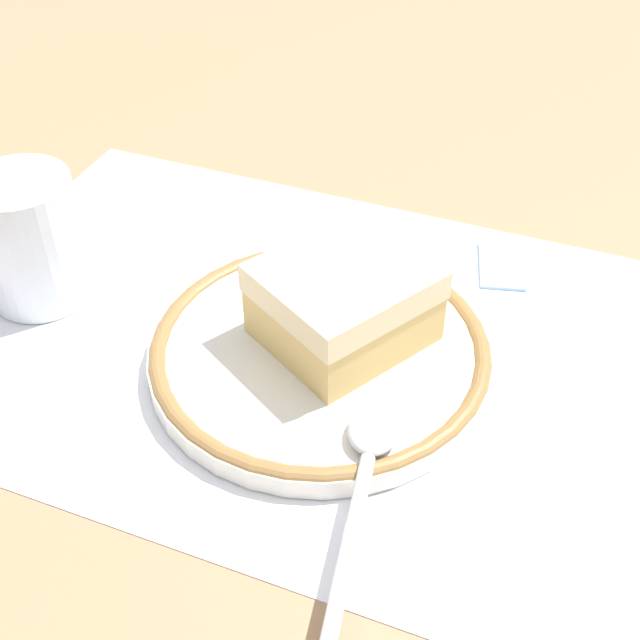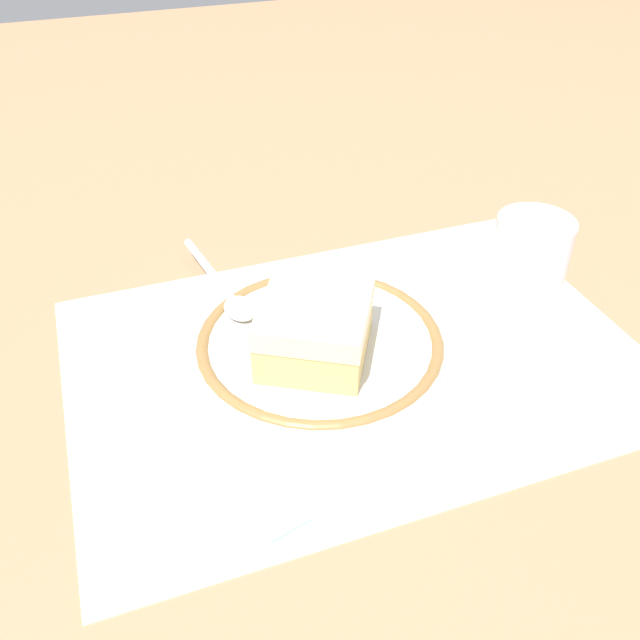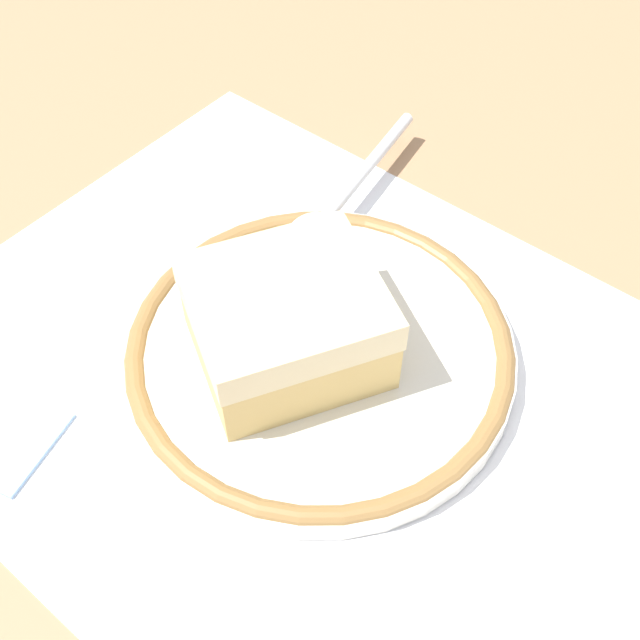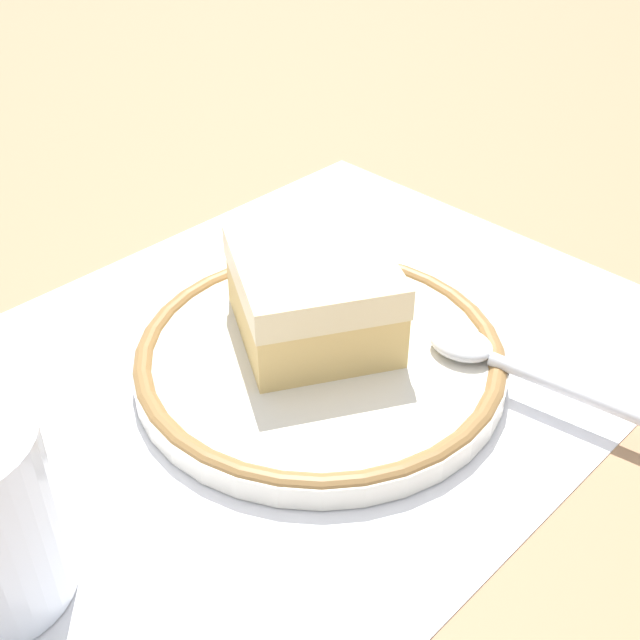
% 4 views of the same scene
% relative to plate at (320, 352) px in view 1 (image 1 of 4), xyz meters
% --- Properties ---
extents(ground_plane, '(2.40, 2.40, 0.00)m').
position_rel_plate_xyz_m(ground_plane, '(0.03, -0.01, -0.01)').
color(ground_plane, '#9E7551').
extents(placemat, '(0.45, 0.32, 0.00)m').
position_rel_plate_xyz_m(placemat, '(0.03, -0.01, -0.01)').
color(placemat, white).
rests_on(placemat, ground_plane).
extents(plate, '(0.20, 0.20, 0.02)m').
position_rel_plate_xyz_m(plate, '(0.00, 0.00, 0.00)').
color(plate, silver).
rests_on(plate, placemat).
extents(cake_slice, '(0.11, 0.12, 0.05)m').
position_rel_plate_xyz_m(cake_slice, '(-0.01, -0.01, 0.03)').
color(cake_slice, '#DBB76B').
rests_on(cake_slice, plate).
extents(spoon, '(0.04, 0.14, 0.01)m').
position_rel_plate_xyz_m(spoon, '(-0.06, 0.08, 0.01)').
color(spoon, silver).
rests_on(spoon, plate).
extents(cup, '(0.07, 0.07, 0.08)m').
position_rel_plate_xyz_m(cup, '(0.19, 0.00, 0.03)').
color(cup, silver).
rests_on(cup, placemat).
extents(napkin, '(0.13, 0.13, 0.00)m').
position_rel_plate_xyz_m(napkin, '(0.15, -0.10, -0.01)').
color(napkin, white).
rests_on(napkin, placemat).
extents(sugar_packet, '(0.04, 0.06, 0.01)m').
position_rel_plate_xyz_m(sugar_packet, '(-0.08, -0.13, -0.01)').
color(sugar_packet, '#8CB2E0').
rests_on(sugar_packet, placemat).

